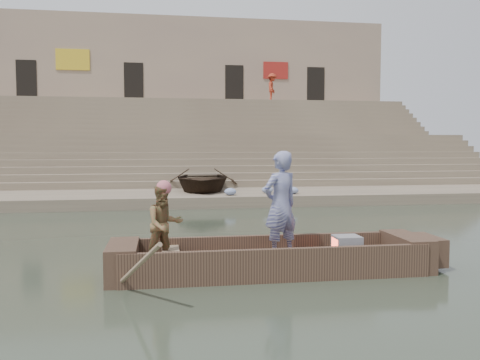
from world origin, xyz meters
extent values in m
plane|color=#252E23|center=(0.00, 0.00, 0.00)|extent=(120.00, 120.00, 0.00)
cube|color=gray|center=(0.00, 8.00, 0.20)|extent=(32.00, 4.00, 0.40)
cube|color=gray|center=(0.00, 15.50, 1.40)|extent=(32.00, 3.00, 2.80)
cube|color=gray|center=(0.00, 22.50, 2.60)|extent=(32.00, 3.00, 5.20)
cube|color=gray|center=(0.00, 10.25, 0.35)|extent=(32.00, 0.50, 0.70)
cube|color=gray|center=(0.00, 10.75, 0.50)|extent=(32.00, 0.50, 1.00)
cube|color=gray|center=(0.00, 11.25, 0.65)|extent=(32.00, 0.50, 1.30)
cube|color=gray|center=(0.00, 11.75, 0.80)|extent=(32.00, 0.50, 1.60)
cube|color=gray|center=(0.00, 12.25, 0.95)|extent=(32.00, 0.50, 1.90)
cube|color=gray|center=(0.00, 12.75, 1.10)|extent=(32.00, 0.50, 2.20)
cube|color=gray|center=(0.00, 13.25, 1.25)|extent=(32.00, 0.50, 2.50)
cube|color=gray|center=(0.00, 13.75, 1.40)|extent=(32.00, 0.50, 2.80)
cube|color=gray|center=(0.00, 17.25, 1.55)|extent=(32.00, 0.50, 3.10)
cube|color=gray|center=(0.00, 17.75, 1.70)|extent=(32.00, 0.50, 3.40)
cube|color=gray|center=(0.00, 18.25, 1.85)|extent=(32.00, 0.50, 3.70)
cube|color=gray|center=(0.00, 18.75, 2.00)|extent=(32.00, 0.50, 4.00)
cube|color=gray|center=(0.00, 19.25, 2.15)|extent=(32.00, 0.50, 4.30)
cube|color=gray|center=(0.00, 19.75, 2.30)|extent=(32.00, 0.50, 4.60)
cube|color=gray|center=(0.00, 20.25, 2.45)|extent=(32.00, 0.50, 4.90)
cube|color=gray|center=(0.00, 20.75, 2.60)|extent=(32.00, 0.50, 5.20)
cube|color=gray|center=(0.00, 26.50, 5.60)|extent=(32.00, 5.00, 11.20)
cube|color=black|center=(-9.00, 24.05, 6.60)|extent=(1.30, 0.18, 2.60)
cube|color=black|center=(-2.00, 24.05, 6.60)|extent=(1.30, 0.18, 2.60)
cube|color=black|center=(5.00, 24.05, 6.60)|extent=(1.30, 0.18, 2.60)
cube|color=black|center=(11.00, 24.05, 6.60)|extent=(1.30, 0.18, 2.60)
cube|color=gold|center=(-6.00, 23.98, 8.00)|extent=(2.20, 0.10, 1.40)
cube|color=maroon|center=(8.00, 23.98, 7.60)|extent=(1.80, 0.10, 1.20)
cube|color=brown|center=(1.68, -2.99, 0.11)|extent=(5.00, 1.30, 0.22)
cube|color=brown|center=(1.68, -3.61, 0.28)|extent=(5.20, 0.12, 0.56)
cube|color=brown|center=(1.68, -2.37, 0.28)|extent=(5.20, 0.12, 0.56)
cube|color=brown|center=(-0.87, -2.99, 0.30)|extent=(0.50, 1.30, 0.60)
cube|color=brown|center=(4.23, -2.99, 0.30)|extent=(0.50, 1.30, 0.60)
cube|color=brown|center=(4.63, -2.99, 0.32)|extent=(0.35, 0.90, 0.50)
cube|color=#937A5B|center=(-0.07, -2.99, 0.40)|extent=(0.30, 1.20, 0.08)
cylinder|color=#937A5B|center=(-0.72, -3.89, 0.30)|extent=(1.03, 2.10, 1.36)
sphere|color=#C15F6B|center=(-0.18, -2.98, 1.53)|extent=(0.26, 0.26, 0.26)
imported|color=navy|center=(1.88, -2.82, 1.18)|extent=(0.83, 0.71, 1.92)
imported|color=#287939|center=(-0.18, -2.98, 0.90)|extent=(0.80, 0.72, 1.37)
cube|color=gray|center=(3.07, -2.99, 0.42)|extent=(0.46, 0.42, 0.40)
cube|color=#E5593F|center=(2.86, -2.99, 0.42)|extent=(0.04, 0.34, 0.32)
imported|color=#2D2116|center=(1.42, 8.78, 0.85)|extent=(3.51, 4.64, 0.91)
imported|color=#9F2E1A|center=(7.29, 21.93, 6.15)|extent=(1.08, 1.39, 1.89)
ellipsoid|color=#3F5999|center=(2.30, 6.72, 0.53)|extent=(0.44, 0.44, 0.26)
ellipsoid|color=#3F5999|center=(3.82, 7.28, 0.53)|extent=(0.44, 0.44, 0.26)
ellipsoid|color=#3F5999|center=(4.72, 6.86, 0.53)|extent=(0.44, 0.44, 0.26)
camera|label=1|loc=(-0.23, -11.47, 2.25)|focal=37.43mm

